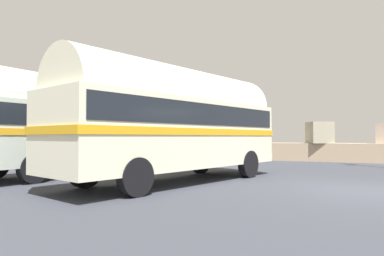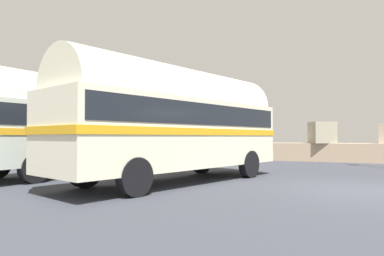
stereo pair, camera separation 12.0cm
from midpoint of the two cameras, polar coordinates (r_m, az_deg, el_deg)
name	(u,v)px [view 1 (the left image)]	position (r m, az deg, el deg)	size (l,w,h in m)	color
ground	(364,191)	(10.39, 26.54, -9.42)	(32.00, 26.00, 0.02)	#353841
breakwater	(347,149)	(22.09, 24.35, -3.16)	(31.36, 2.56, 2.50)	tan
vintage_coach	(176,119)	(11.00, -2.97, 1.53)	(4.80, 8.91, 3.70)	black
second_coach	(78,122)	(14.19, -18.79, 0.92)	(3.62, 8.84, 3.70)	black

